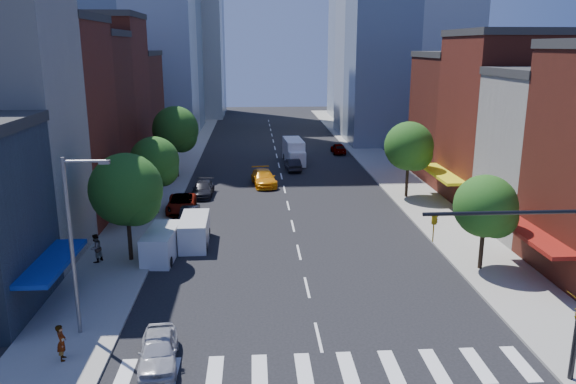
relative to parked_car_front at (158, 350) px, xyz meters
name	(u,v)px	position (x,y,z in m)	size (l,w,h in m)	color
ground	(318,337)	(7.59, 2.00, -0.72)	(220.00, 220.00, 0.00)	black
sidewalk_left	(174,169)	(-4.91, 42.00, -0.65)	(5.00, 120.00, 0.15)	gray
sidewalk_right	(383,167)	(20.09, 42.00, -0.65)	(5.00, 120.00, 0.15)	gray
crosswalk	(326,371)	(7.59, -1.00, -0.72)	(19.00, 3.00, 0.01)	silver
bldg_left_2	(28,126)	(-13.41, 22.50, 7.28)	(12.00, 9.00, 16.00)	maroon
bldg_left_3	(63,119)	(-13.41, 31.00, 6.78)	(12.00, 8.00, 15.00)	#551F15
bldg_left_4	(88,100)	(-13.41, 39.50, 7.78)	(12.00, 9.00, 17.00)	maroon
bldg_left_5	(110,109)	(-13.41, 49.00, 5.78)	(12.00, 10.00, 13.00)	#551F15
bldg_right_1	(572,157)	(28.59, 17.00, 5.28)	(12.00, 8.00, 12.00)	beige
bldg_right_2	(520,122)	(28.59, 26.00, 6.78)	(12.00, 10.00, 15.00)	maroon
bldg_right_3	(476,119)	(28.59, 36.00, 5.78)	(12.00, 10.00, 13.00)	#551F15
traffic_signal	(569,294)	(17.53, -2.50, 3.43)	(7.24, 2.24, 8.00)	black
streetlight	(75,236)	(-4.22, 3.00, 4.55)	(2.25, 0.25, 9.00)	slate
tree_left_near	(128,192)	(-3.76, 12.92, 4.14)	(4.80, 4.80, 7.30)	black
tree_left_mid	(156,163)	(-3.76, 23.92, 3.80)	(4.20, 4.20, 6.65)	black
tree_left_far	(177,131)	(-3.76, 37.92, 4.48)	(5.00, 5.00, 7.75)	black
tree_right_near	(488,209)	(19.24, 9.92, 3.47)	(4.00, 4.00, 6.20)	black
tree_right_far	(410,148)	(19.24, 27.92, 4.14)	(4.60, 4.60, 7.20)	black
parked_car_front	(158,350)	(0.00, 0.00, 0.00)	(1.71, 4.24, 1.44)	#B0B0B5
parked_car_second	(189,216)	(-0.87, 21.18, -0.06)	(1.41, 4.03, 1.33)	black
parked_car_third	(181,204)	(-1.91, 24.71, 0.01)	(2.42, 5.25, 1.46)	#999999
parked_car_rear	(203,189)	(-0.47, 29.94, -0.03)	(1.93, 4.75, 1.38)	black
cargo_van_near	(194,232)	(0.09, 15.98, 0.30)	(2.05, 4.89, 2.07)	silver
cargo_van_far	(161,245)	(-1.92, 13.41, 0.29)	(2.25, 4.92, 2.05)	silver
taxi	(264,178)	(5.53, 33.86, 0.08)	(2.24, 5.51, 1.60)	#FFA00D
traffic_car_oncoming	(293,165)	(9.09, 40.86, -0.01)	(1.50, 4.29, 1.42)	black
traffic_car_far	(338,148)	(16.02, 51.22, -0.01)	(1.68, 4.18, 1.43)	#999999
box_truck	(294,152)	(9.56, 45.54, 0.62)	(2.54, 7.18, 2.85)	white
pedestrian_near	(61,342)	(-4.45, 0.46, 0.30)	(0.64, 0.42, 1.75)	#999999
pedestrian_far	(96,248)	(-6.12, 12.67, 0.40)	(0.94, 0.74, 1.94)	#999999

